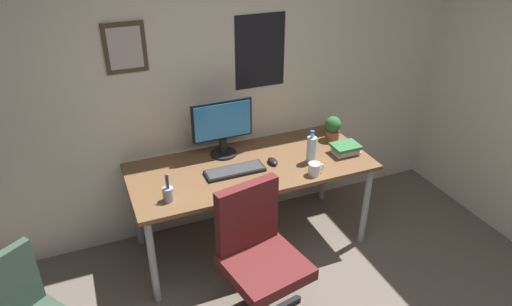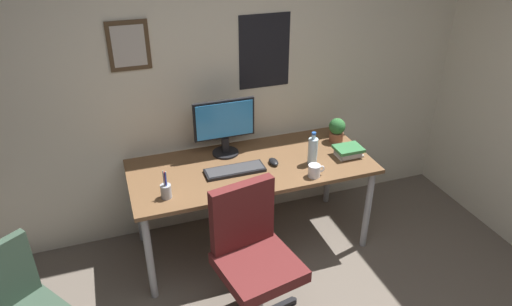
% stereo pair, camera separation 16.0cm
% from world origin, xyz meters
% --- Properties ---
extents(wall_back, '(4.40, 0.10, 2.60)m').
position_xyz_m(wall_back, '(-0.00, 2.15, 1.30)').
color(wall_back, beige).
rests_on(wall_back, ground_plane).
extents(desk, '(1.77, 0.77, 0.72)m').
position_xyz_m(desk, '(0.16, 1.68, 0.66)').
color(desk, brown).
rests_on(desk, ground_plane).
extents(office_chair, '(0.58, 0.57, 0.95)m').
position_xyz_m(office_chair, '(-0.07, 1.00, 0.53)').
color(office_chair, '#591E1E').
rests_on(office_chair, ground_plane).
extents(monitor, '(0.46, 0.20, 0.43)m').
position_xyz_m(monitor, '(0.02, 1.91, 0.96)').
color(monitor, black).
rests_on(monitor, desk).
extents(keyboard, '(0.43, 0.15, 0.03)m').
position_xyz_m(keyboard, '(0.01, 1.63, 0.74)').
color(keyboard, black).
rests_on(keyboard, desk).
extents(computer_mouse, '(0.06, 0.11, 0.04)m').
position_xyz_m(computer_mouse, '(0.31, 1.64, 0.74)').
color(computer_mouse, black).
rests_on(computer_mouse, desk).
extents(water_bottle, '(0.07, 0.07, 0.25)m').
position_xyz_m(water_bottle, '(0.59, 1.56, 0.83)').
color(water_bottle, silver).
rests_on(water_bottle, desk).
extents(coffee_mug_near, '(0.12, 0.09, 0.09)m').
position_xyz_m(coffee_mug_near, '(0.52, 1.39, 0.77)').
color(coffee_mug_near, white).
rests_on(coffee_mug_near, desk).
extents(potted_plant, '(0.13, 0.13, 0.19)m').
position_xyz_m(potted_plant, '(0.92, 1.82, 0.83)').
color(potted_plant, brown).
rests_on(potted_plant, desk).
extents(pen_cup, '(0.07, 0.07, 0.20)m').
position_xyz_m(pen_cup, '(-0.50, 1.47, 0.78)').
color(pen_cup, '#9EA0A5').
rests_on(pen_cup, desk).
extents(book_stack_left, '(0.21, 0.16, 0.07)m').
position_xyz_m(book_stack_left, '(0.89, 1.57, 0.76)').
color(book_stack_left, silver).
rests_on(book_stack_left, desk).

